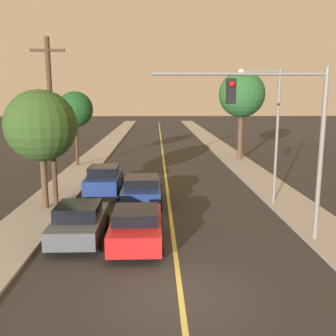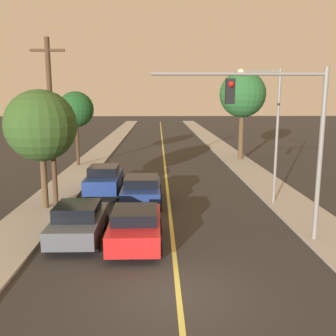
{
  "view_description": "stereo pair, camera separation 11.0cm",
  "coord_description": "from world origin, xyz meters",
  "px_view_note": "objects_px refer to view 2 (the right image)",
  "views": [
    {
      "loc": [
        -0.68,
        -9.76,
        5.55
      ],
      "look_at": [
        0.0,
        10.91,
        1.6
      ],
      "focal_mm": 40.0,
      "sensor_mm": 36.0,
      "label": 1
    },
    {
      "loc": [
        -0.57,
        -9.76,
        5.55
      ],
      "look_at": [
        0.0,
        10.91,
        1.6
      ],
      "focal_mm": 40.0,
      "sensor_mm": 36.0,
      "label": 2
    }
  ],
  "objects_px": {
    "utility_pole_left": "(51,122)",
    "tree_right_near": "(243,95)",
    "car_outer_lane_second": "(104,179)",
    "car_outer_lane_front": "(79,222)",
    "streetlamp_right": "(267,117)",
    "tree_left_near": "(41,126)",
    "car_near_lane_front": "(135,226)",
    "car_near_lane_second": "(142,189)",
    "traffic_signal_mast": "(282,123)",
    "tree_left_far": "(76,110)"
  },
  "relations": [
    {
      "from": "car_near_lane_front",
      "to": "car_outer_lane_second",
      "type": "height_order",
      "value": "car_outer_lane_second"
    },
    {
      "from": "utility_pole_left",
      "to": "tree_right_near",
      "type": "bearing_deg",
      "value": 48.86
    },
    {
      "from": "car_near_lane_front",
      "to": "streetlamp_right",
      "type": "relative_size",
      "value": 0.58
    },
    {
      "from": "streetlamp_right",
      "to": "tree_right_near",
      "type": "bearing_deg",
      "value": 82.48
    },
    {
      "from": "car_near_lane_front",
      "to": "tree_right_near",
      "type": "height_order",
      "value": "tree_right_near"
    },
    {
      "from": "car_outer_lane_front",
      "to": "car_near_lane_front",
      "type": "bearing_deg",
      "value": -14.07
    },
    {
      "from": "traffic_signal_mast",
      "to": "streetlamp_right",
      "type": "distance_m",
      "value": 5.13
    },
    {
      "from": "car_outer_lane_front",
      "to": "car_near_lane_second",
      "type": "bearing_deg",
      "value": 65.97
    },
    {
      "from": "tree_left_near",
      "to": "tree_right_near",
      "type": "height_order",
      "value": "tree_right_near"
    },
    {
      "from": "car_near_lane_second",
      "to": "streetlamp_right",
      "type": "height_order",
      "value": "streetlamp_right"
    },
    {
      "from": "car_outer_lane_front",
      "to": "car_outer_lane_second",
      "type": "distance_m",
      "value": 7.18
    },
    {
      "from": "utility_pole_left",
      "to": "tree_left_near",
      "type": "relative_size",
      "value": 1.41
    },
    {
      "from": "car_outer_lane_front",
      "to": "tree_left_near",
      "type": "distance_m",
      "value": 5.87
    },
    {
      "from": "streetlamp_right",
      "to": "traffic_signal_mast",
      "type": "bearing_deg",
      "value": -100.43
    },
    {
      "from": "tree_left_near",
      "to": "tree_left_far",
      "type": "height_order",
      "value": "tree_left_far"
    },
    {
      "from": "car_outer_lane_second",
      "to": "traffic_signal_mast",
      "type": "xyz_separation_m",
      "value": [
        7.65,
        -7.56,
        3.75
      ]
    },
    {
      "from": "utility_pole_left",
      "to": "tree_left_far",
      "type": "distance_m",
      "value": 11.72
    },
    {
      "from": "car_near_lane_second",
      "to": "tree_left_near",
      "type": "distance_m",
      "value": 5.9
    },
    {
      "from": "car_near_lane_front",
      "to": "utility_pole_left",
      "type": "height_order",
      "value": "utility_pole_left"
    },
    {
      "from": "tree_right_near",
      "to": "traffic_signal_mast",
      "type": "bearing_deg",
      "value": -98.3
    },
    {
      "from": "car_outer_lane_second",
      "to": "tree_left_far",
      "type": "relative_size",
      "value": 0.7
    },
    {
      "from": "car_outer_lane_second",
      "to": "car_outer_lane_front",
      "type": "bearing_deg",
      "value": -90.0
    },
    {
      "from": "utility_pole_left",
      "to": "car_outer_lane_front",
      "type": "bearing_deg",
      "value": -64.61
    },
    {
      "from": "car_outer_lane_front",
      "to": "car_outer_lane_second",
      "type": "relative_size",
      "value": 0.93
    },
    {
      "from": "car_outer_lane_second",
      "to": "utility_pole_left",
      "type": "distance_m",
      "value": 4.98
    },
    {
      "from": "utility_pole_left",
      "to": "tree_right_near",
      "type": "distance_m",
      "value": 18.96
    },
    {
      "from": "car_outer_lane_front",
      "to": "tree_left_near",
      "type": "bearing_deg",
      "value": 121.46
    },
    {
      "from": "tree_right_near",
      "to": "car_near_lane_second",
      "type": "bearing_deg",
      "value": -121.21
    },
    {
      "from": "utility_pole_left",
      "to": "car_near_lane_front",
      "type": "bearing_deg",
      "value": -48.54
    },
    {
      "from": "car_outer_lane_front",
      "to": "traffic_signal_mast",
      "type": "height_order",
      "value": "traffic_signal_mast"
    },
    {
      "from": "car_outer_lane_front",
      "to": "car_outer_lane_second",
      "type": "bearing_deg",
      "value": 90.0
    },
    {
      "from": "streetlamp_right",
      "to": "car_outer_lane_front",
      "type": "bearing_deg",
      "value": -151.47
    },
    {
      "from": "car_near_lane_front",
      "to": "tree_right_near",
      "type": "xyz_separation_m",
      "value": [
        8.17,
        19.08,
        4.96
      ]
    },
    {
      "from": "streetlamp_right",
      "to": "tree_left_near",
      "type": "bearing_deg",
      "value": -176.93
    },
    {
      "from": "car_near_lane_front",
      "to": "tree_left_near",
      "type": "distance_m",
      "value": 7.46
    },
    {
      "from": "car_near_lane_second",
      "to": "streetlamp_right",
      "type": "bearing_deg",
      "value": -3.34
    },
    {
      "from": "streetlamp_right",
      "to": "tree_left_far",
      "type": "relative_size",
      "value": 1.16
    },
    {
      "from": "car_outer_lane_front",
      "to": "traffic_signal_mast",
      "type": "bearing_deg",
      "value": -2.86
    },
    {
      "from": "streetlamp_right",
      "to": "tree_left_near",
      "type": "xyz_separation_m",
      "value": [
        -11.07,
        -0.59,
        -0.36
      ]
    },
    {
      "from": "streetlamp_right",
      "to": "tree_left_far",
      "type": "xyz_separation_m",
      "value": [
        -11.91,
        11.25,
        0.01
      ]
    },
    {
      "from": "tree_left_far",
      "to": "tree_right_near",
      "type": "xyz_separation_m",
      "value": [
        13.74,
        2.6,
        1.17
      ]
    },
    {
      "from": "utility_pole_left",
      "to": "streetlamp_right",
      "type": "bearing_deg",
      "value": 2.11
    },
    {
      "from": "traffic_signal_mast",
      "to": "tree_left_near",
      "type": "height_order",
      "value": "traffic_signal_mast"
    },
    {
      "from": "streetlamp_right",
      "to": "tree_right_near",
      "type": "relative_size",
      "value": 0.89
    },
    {
      "from": "utility_pole_left",
      "to": "tree_left_near",
      "type": "bearing_deg",
      "value": -156.3
    },
    {
      "from": "car_outer_lane_second",
      "to": "tree_left_near",
      "type": "xyz_separation_m",
      "value": [
        -2.49,
        -3.11,
        3.32
      ]
    },
    {
      "from": "streetlamp_right",
      "to": "tree_left_near",
      "type": "height_order",
      "value": "streetlamp_right"
    },
    {
      "from": "car_near_lane_second",
      "to": "streetlamp_right",
      "type": "distance_m",
      "value": 7.37
    },
    {
      "from": "car_near_lane_front",
      "to": "tree_left_far",
      "type": "bearing_deg",
      "value": 108.69
    },
    {
      "from": "traffic_signal_mast",
      "to": "tree_right_near",
      "type": "bearing_deg",
      "value": 81.7
    }
  ]
}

